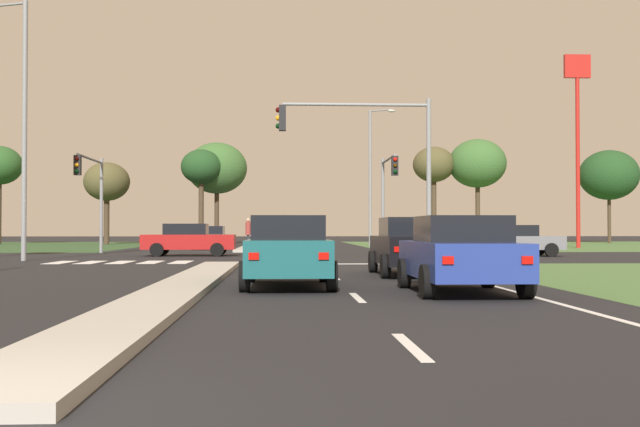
% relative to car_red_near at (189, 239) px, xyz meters
% --- Properties ---
extents(ground_plane, '(200.00, 200.00, 0.00)m').
position_rel_car_red_near_xyz_m(ground_plane, '(2.37, -1.82, -0.79)').
color(ground_plane, black).
extents(grass_verge_far_right, '(35.00, 35.00, 0.01)m').
position_rel_car_red_near_xyz_m(grass_verge_far_right, '(27.87, 22.68, -0.78)').
color(grass_verge_far_right, '#476B38').
rests_on(grass_verge_far_right, ground).
extents(median_island_near, '(1.20, 22.00, 0.14)m').
position_rel_car_red_near_xyz_m(median_island_near, '(2.37, -20.82, -0.72)').
color(median_island_near, '#ADA89E').
rests_on(median_island_near, ground).
extents(median_island_far, '(1.20, 36.00, 0.14)m').
position_rel_car_red_near_xyz_m(median_island_far, '(2.37, 23.18, -0.72)').
color(median_island_far, '#ADA89E').
rests_on(median_island_far, ground).
extents(lane_dash_near, '(0.14, 2.00, 0.01)m').
position_rel_car_red_near_xyz_m(lane_dash_near, '(5.87, -28.64, -0.78)').
color(lane_dash_near, silver).
rests_on(lane_dash_near, ground).
extents(lane_dash_second, '(0.14, 2.00, 0.01)m').
position_rel_car_red_near_xyz_m(lane_dash_second, '(5.87, -22.64, -0.78)').
color(lane_dash_second, silver).
rests_on(lane_dash_second, ground).
extents(lane_dash_third, '(0.14, 2.00, 0.01)m').
position_rel_car_red_near_xyz_m(lane_dash_third, '(5.87, -16.64, -0.78)').
color(lane_dash_third, silver).
rests_on(lane_dash_third, ground).
extents(edge_line_right, '(0.14, 24.00, 0.01)m').
position_rel_car_red_near_xyz_m(edge_line_right, '(9.22, -19.82, -0.78)').
color(edge_line_right, silver).
rests_on(edge_line_right, ground).
extents(stop_bar_near, '(6.40, 0.50, 0.01)m').
position_rel_car_red_near_xyz_m(stop_bar_near, '(6.17, -8.82, -0.78)').
color(stop_bar_near, silver).
rests_on(stop_bar_near, ground).
extents(crosswalk_bar_near, '(0.70, 2.80, 0.01)m').
position_rel_car_red_near_xyz_m(crosswalk_bar_near, '(-4.03, -7.02, -0.78)').
color(crosswalk_bar_near, silver).
rests_on(crosswalk_bar_near, ground).
extents(crosswalk_bar_second, '(0.70, 2.80, 0.01)m').
position_rel_car_red_near_xyz_m(crosswalk_bar_second, '(-2.88, -7.02, -0.78)').
color(crosswalk_bar_second, silver).
rests_on(crosswalk_bar_second, ground).
extents(crosswalk_bar_third, '(0.70, 2.80, 0.01)m').
position_rel_car_red_near_xyz_m(crosswalk_bar_third, '(-1.73, -7.02, -0.78)').
color(crosswalk_bar_third, silver).
rests_on(crosswalk_bar_third, ground).
extents(crosswalk_bar_fourth, '(0.70, 2.80, 0.01)m').
position_rel_car_red_near_xyz_m(crosswalk_bar_fourth, '(-0.58, -7.02, -0.78)').
color(crosswalk_bar_fourth, silver).
rests_on(crosswalk_bar_fourth, ground).
extents(crosswalk_bar_fifth, '(0.70, 2.80, 0.01)m').
position_rel_car_red_near_xyz_m(crosswalk_bar_fifth, '(0.57, -7.02, -0.78)').
color(crosswalk_bar_fifth, silver).
rests_on(crosswalk_bar_fifth, ground).
extents(car_red_near, '(4.41, 1.94, 1.54)m').
position_rel_car_red_near_xyz_m(car_red_near, '(0.00, 0.00, 0.00)').
color(car_red_near, '#A31919').
rests_on(car_red_near, ground).
extents(car_blue_second, '(2.06, 4.19, 1.55)m').
position_rel_car_red_near_xyz_m(car_blue_second, '(8.05, -21.68, 0.00)').
color(car_blue_second, navy).
rests_on(car_blue_second, ground).
extents(car_teal_third, '(2.00, 4.62, 1.58)m').
position_rel_car_red_near_xyz_m(car_teal_third, '(4.59, -19.81, 0.02)').
color(car_teal_third, '#19565B').
rests_on(car_teal_third, ground).
extents(car_silver_fourth, '(2.08, 4.38, 1.47)m').
position_rel_car_red_near_xyz_m(car_silver_fourth, '(-0.04, 11.93, -0.03)').
color(car_silver_fourth, '#B7B7BC').
rests_on(car_silver_fourth, ground).
extents(car_black_fifth, '(1.99, 4.33, 1.61)m').
position_rel_car_red_near_xyz_m(car_black_fifth, '(8.03, -15.76, 0.03)').
color(car_black_fifth, black).
rests_on(car_black_fifth, ground).
extents(car_grey_sixth, '(4.15, 1.98, 1.47)m').
position_rel_car_red_near_xyz_m(car_grey_sixth, '(15.57, -1.10, -0.03)').
color(car_grey_sixth, slate).
rests_on(car_grey_sixth, ground).
extents(traffic_signal_near_right, '(5.84, 0.32, 6.20)m').
position_rel_car_red_near_xyz_m(traffic_signal_near_right, '(7.91, -8.42, 3.52)').
color(traffic_signal_near_right, gray).
rests_on(traffic_signal_near_right, ground).
extents(traffic_signal_far_right, '(0.32, 4.84, 5.15)m').
position_rel_car_red_near_xyz_m(traffic_signal_far_right, '(9.97, 2.95, 2.79)').
color(traffic_signal_far_right, gray).
rests_on(traffic_signal_far_right, ground).
extents(traffic_signal_far_left, '(0.32, 5.20, 5.09)m').
position_rel_car_red_near_xyz_m(traffic_signal_far_left, '(-5.23, 2.78, 2.77)').
color(traffic_signal_far_left, gray).
rests_on(traffic_signal_far_left, ground).
extents(street_lamp_second, '(2.65, 1.02, 10.57)m').
position_rel_car_red_near_xyz_m(street_lamp_second, '(-6.17, -5.33, 5.09)').
color(street_lamp_second, gray).
rests_on(street_lamp_second, ground).
extents(street_lamp_third, '(1.80, 1.12, 9.75)m').
position_rel_car_red_near_xyz_m(street_lamp_third, '(10.83, 17.07, 4.60)').
color(street_lamp_third, gray).
rests_on(street_lamp_third, ground).
extents(pedestrian_at_median, '(0.34, 0.34, 1.83)m').
position_rel_car_red_near_xyz_m(pedestrian_at_median, '(2.35, 11.23, 0.47)').
color(pedestrian_at_median, '#232833').
rests_on(pedestrian_at_median, median_island_far).
extents(fastfood_pole_sign, '(1.80, 0.40, 13.26)m').
position_rel_car_red_near_xyz_m(fastfood_pole_sign, '(24.70, 14.63, 8.75)').
color(fastfood_pole_sign, red).
rests_on(fastfood_pole_sign, ground).
extents(treeline_second, '(3.79, 3.79, 6.85)m').
position_rel_car_red_near_xyz_m(treeline_second, '(-10.15, 27.86, 4.40)').
color(treeline_second, '#423323').
rests_on(treeline_second, ground).
extents(treeline_third, '(3.33, 3.33, 7.81)m').
position_rel_car_red_near_xyz_m(treeline_third, '(-2.14, 26.23, 5.49)').
color(treeline_third, '#423323').
rests_on(treeline_third, ground).
extents(treeline_fourth, '(5.10, 5.10, 8.61)m').
position_rel_car_red_near_xyz_m(treeline_fourth, '(-1.05, 28.32, 5.63)').
color(treeline_fourth, '#423323').
rests_on(treeline_fourth, ground).
extents(treeline_fifth, '(3.68, 3.68, 8.55)m').
position_rel_car_red_near_xyz_m(treeline_fifth, '(17.85, 30.17, 6.09)').
color(treeline_fifth, '#423323').
rests_on(treeline_fifth, ground).
extents(treeline_sixth, '(5.05, 5.05, 9.23)m').
position_rel_car_red_near_xyz_m(treeline_sixth, '(21.71, 30.00, 6.26)').
color(treeline_sixth, '#423323').
rests_on(treeline_sixth, ground).
extents(treeline_seventh, '(5.32, 5.32, 8.45)m').
position_rel_car_red_near_xyz_m(treeline_seventh, '(34.11, 31.30, 5.39)').
color(treeline_seventh, '#423323').
rests_on(treeline_seventh, ground).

